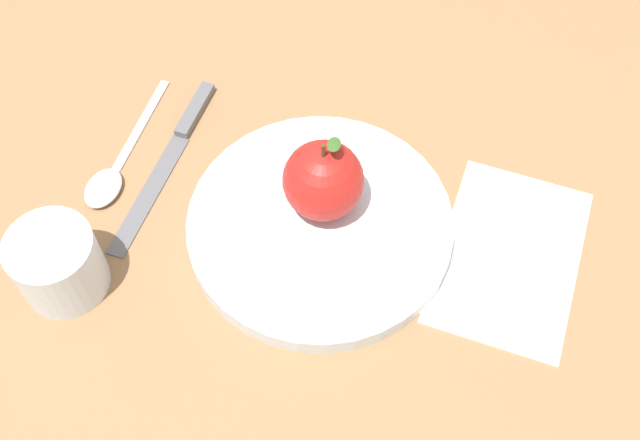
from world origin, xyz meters
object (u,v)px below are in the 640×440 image
Objects in this scene: spoon at (112,173)px; linen_napkin at (510,255)px; dinner_plate at (320,225)px; knife at (173,150)px; apple at (323,180)px; cup at (57,262)px.

linen_napkin is (0.31, -0.24, -0.00)m from spoon.
dinner_plate reaches higher than knife.
linen_napkin is at bearing -38.09° from spoon.
linen_napkin is (0.25, -0.25, -0.00)m from knife.
apple is 0.54× the size of knife.
spoon is 0.39m from linen_napkin.
knife is 0.35m from linen_napkin.
dinner_plate reaches higher than linen_napkin.
cup is (-0.24, 0.03, -0.02)m from apple.
cup is 0.41m from linen_napkin.
dinner_plate is 1.75× the size of spoon.
apple reaches higher than cup.
apple is 0.22m from spoon.
apple is at bearing -36.78° from spoon.
spoon is at bearing 143.22° from apple.
apple is 0.19m from linen_napkin.
spoon is at bearing 141.91° from linen_napkin.
cup is at bearing -143.43° from knife.
spoon is at bearing 53.70° from cup.
dinner_plate is 0.05m from apple.
knife is 1.18× the size of spoon.
apple is at bearing -51.13° from knife.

